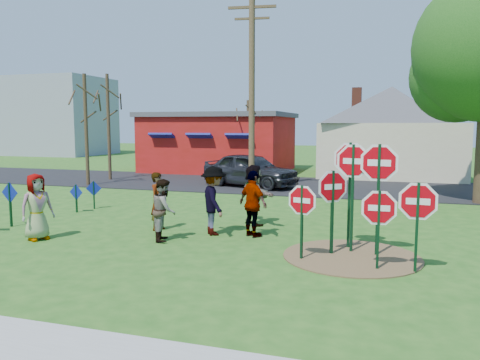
# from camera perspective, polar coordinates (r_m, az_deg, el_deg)

# --- Properties ---
(ground) EXTENTS (120.00, 120.00, 0.00)m
(ground) POSITION_cam_1_polar(r_m,az_deg,el_deg) (13.38, -6.01, -6.63)
(ground) COLOR #235718
(ground) RESTS_ON ground
(road) EXTENTS (120.00, 7.50, 0.04)m
(road) POSITION_cam_1_polar(r_m,az_deg,el_deg) (24.21, 4.71, -0.58)
(road) COLOR black
(road) RESTS_ON ground
(dirt_patch) EXTENTS (3.20, 3.20, 0.03)m
(dirt_patch) POSITION_cam_1_polar(r_m,az_deg,el_deg) (11.40, 13.44, -9.06)
(dirt_patch) COLOR brown
(dirt_patch) RESTS_ON ground
(red_building) EXTENTS (9.40, 7.69, 3.90)m
(red_building) POSITION_cam_1_polar(r_m,az_deg,el_deg) (31.81, -2.46, 4.68)
(red_building) COLOR maroon
(red_building) RESTS_ON ground
(cream_house) EXTENTS (9.40, 9.40, 6.50)m
(cream_house) POSITION_cam_1_polar(r_m,az_deg,el_deg) (29.97, 17.90, 6.08)
(cream_house) COLOR beige
(cream_house) RESTS_ON ground
(distant_building) EXTENTS (10.00, 8.00, 8.00)m
(distant_building) POSITION_cam_1_polar(r_m,az_deg,el_deg) (53.48, -21.38, 7.22)
(distant_building) COLOR #8C939E
(distant_building) RESTS_ON ground
(stop_sign_a) EXTENTS (0.90, 0.25, 1.85)m
(stop_sign_a) POSITION_cam_1_polar(r_m,az_deg,el_deg) (10.72, 7.57, -3.18)
(stop_sign_a) COLOR #0D321A
(stop_sign_a) RESTS_ON ground
(stop_sign_b) EXTENTS (1.11, 0.13, 2.81)m
(stop_sign_b) POSITION_cam_1_polar(r_m,az_deg,el_deg) (11.86, 13.27, 1.41)
(stop_sign_b) COLOR #0D321A
(stop_sign_b) RESTS_ON ground
(stop_sign_c) EXTENTS (1.09, 0.18, 2.77)m
(stop_sign_c) POSITION_cam_1_polar(r_m,az_deg,el_deg) (11.48, 13.62, 0.84)
(stop_sign_c) COLOR #0D321A
(stop_sign_c) RESTS_ON ground
(stop_sign_d) EXTENTS (1.19, 0.17, 2.80)m
(stop_sign_d) POSITION_cam_1_polar(r_m,az_deg,el_deg) (11.33, 16.58, 0.97)
(stop_sign_d) COLOR #0D321A
(stop_sign_d) RESTS_ON ground
(stop_sign_e) EXTENTS (1.01, 0.07, 1.85)m
(stop_sign_e) POSITION_cam_1_polar(r_m,az_deg,el_deg) (10.31, 16.57, -3.92)
(stop_sign_e) COLOR #0D321A
(stop_sign_e) RESTS_ON ground
(stop_sign_f) EXTENTS (1.07, 0.07, 2.05)m
(stop_sign_f) POSITION_cam_1_polar(r_m,az_deg,el_deg) (10.33, 20.85, -3.05)
(stop_sign_f) COLOR #0D321A
(stop_sign_f) RESTS_ON ground
(stop_sign_g) EXTENTS (0.85, 0.64, 2.16)m
(stop_sign_g) POSITION_cam_1_polar(r_m,az_deg,el_deg) (11.23, 11.21, -1.64)
(stop_sign_g) COLOR #0D321A
(stop_sign_g) RESTS_ON ground
(blue_diamond_b) EXTENTS (0.64, 0.08, 1.37)m
(blue_diamond_b) POSITION_cam_1_polar(r_m,az_deg,el_deg) (15.80, -26.23, -2.09)
(blue_diamond_b) COLOR #0D321A
(blue_diamond_b) RESTS_ON ground
(blue_diamond_c) EXTENTS (0.57, 0.08, 1.01)m
(blue_diamond_c) POSITION_cam_1_polar(r_m,az_deg,el_deg) (17.52, -19.34, -1.76)
(blue_diamond_c) COLOR #0D321A
(blue_diamond_c) RESTS_ON ground
(blue_diamond_d) EXTENTS (0.54, 0.21, 1.04)m
(blue_diamond_d) POSITION_cam_1_polar(r_m,az_deg,el_deg) (18.06, -17.39, -1.37)
(blue_diamond_d) COLOR #0D321A
(blue_diamond_d) RESTS_ON ground
(person_a) EXTENTS (0.90, 1.04, 1.79)m
(person_a) POSITION_cam_1_polar(r_m,az_deg,el_deg) (13.69, -23.53, -3.02)
(person_a) COLOR #3B4F7E
(person_a) RESTS_ON ground
(person_b) EXTENTS (0.49, 0.67, 1.71)m
(person_b) POSITION_cam_1_polar(r_m,az_deg,el_deg) (13.94, -9.91, -2.57)
(person_b) COLOR #236B5C
(person_b) RESTS_ON ground
(person_c) EXTENTS (0.86, 0.97, 1.66)m
(person_c) POSITION_cam_1_polar(r_m,az_deg,el_deg) (12.67, -9.22, -3.61)
(person_c) COLOR #945642
(person_c) RESTS_ON ground
(person_d) EXTENTS (1.30, 1.44, 1.94)m
(person_d) POSITION_cam_1_polar(r_m,az_deg,el_deg) (13.15, -3.23, -2.53)
(person_d) COLOR #303034
(person_d) RESTS_ON ground
(person_e) EXTENTS (1.14, 0.99, 1.84)m
(person_e) POSITION_cam_1_polar(r_m,az_deg,el_deg) (12.88, 1.60, -2.93)
(person_e) COLOR #4C325A
(person_e) RESTS_ON ground
(person_f) EXTENTS (1.56, 1.68, 1.88)m
(person_f) POSITION_cam_1_polar(r_m,az_deg,el_deg) (14.43, 1.70, -1.82)
(person_f) COLOR #1D582F
(person_f) RESTS_ON ground
(suv) EXTENTS (5.30, 3.42, 1.68)m
(suv) POSITION_cam_1_polar(r_m,az_deg,el_deg) (23.28, 1.26, 1.27)
(suv) COLOR #2B2C30
(suv) RESTS_ON road
(utility_pole) EXTENTS (2.19, 0.41, 8.99)m
(utility_pole) POSITION_cam_1_polar(r_m,az_deg,el_deg) (21.96, 1.45, 11.01)
(utility_pole) COLOR #4C3823
(utility_pole) RESTS_ON ground
(bare_tree_west) EXTENTS (1.80, 1.80, 5.65)m
(bare_tree_west) POSITION_cam_1_polar(r_m,az_deg,el_deg) (25.06, -18.31, 7.68)
(bare_tree_west) COLOR #382819
(bare_tree_west) RESTS_ON ground
(bare_tree_east) EXTENTS (1.80, 1.80, 4.54)m
(bare_tree_east) POSITION_cam_1_polar(r_m,az_deg,el_deg) (27.67, 0.99, 6.40)
(bare_tree_east) COLOR #382819
(bare_tree_east) RESTS_ON ground
(bare_tree_mid) EXTENTS (1.80, 1.80, 5.90)m
(bare_tree_mid) POSITION_cam_1_polar(r_m,az_deg,el_deg) (27.27, -15.78, 8.00)
(bare_tree_mid) COLOR #382819
(bare_tree_mid) RESTS_ON ground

